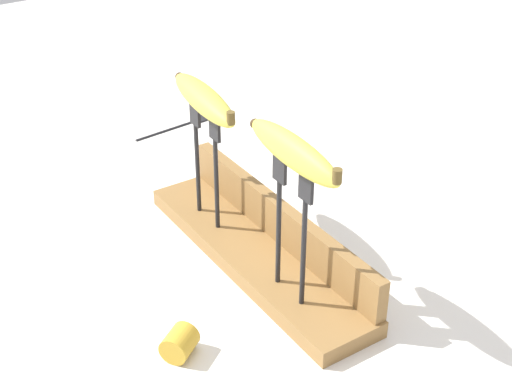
% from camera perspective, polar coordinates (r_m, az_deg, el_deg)
% --- Properties ---
extents(ground_plane, '(3.00, 3.00, 0.00)m').
position_cam_1_polar(ground_plane, '(1.15, 0.00, -5.36)').
color(ground_plane, silver).
extents(wooden_board, '(0.47, 0.11, 0.03)m').
position_cam_1_polar(wooden_board, '(1.15, 0.00, -4.84)').
color(wooden_board, olive).
rests_on(wooden_board, ground).
extents(board_backstop, '(0.46, 0.02, 0.06)m').
position_cam_1_polar(board_backstop, '(1.14, 1.88, -2.26)').
color(board_backstop, olive).
rests_on(board_backstop, wooden_board).
extents(fork_stand_left, '(0.08, 0.01, 0.19)m').
position_cam_1_polar(fork_stand_left, '(1.15, -3.81, 2.74)').
color(fork_stand_left, black).
rests_on(fork_stand_left, wooden_board).
extents(fork_stand_right, '(0.08, 0.01, 0.20)m').
position_cam_1_polar(fork_stand_right, '(0.99, 2.70, -2.17)').
color(fork_stand_right, black).
rests_on(fork_stand_right, wooden_board).
extents(banana_raised_left, '(0.20, 0.06, 0.04)m').
position_cam_1_polar(banana_raised_left, '(1.11, -3.98, 7.06)').
color(banana_raised_left, '#DBD147').
rests_on(banana_raised_left, fork_stand_left).
extents(banana_raised_right, '(0.20, 0.04, 0.04)m').
position_cam_1_polar(banana_raised_right, '(0.93, 2.85, 3.10)').
color(banana_raised_right, '#DBD147').
rests_on(banana_raised_right, fork_stand_right).
extents(fork_fallen_near, '(0.03, 0.18, 0.01)m').
position_cam_1_polar(fork_fallen_near, '(1.57, -5.44, 5.20)').
color(fork_fallen_near, black).
rests_on(fork_fallen_near, ground).
extents(banana_chunk_near, '(0.06, 0.06, 0.04)m').
position_cam_1_polar(banana_chunk_near, '(0.99, -5.80, -11.31)').
color(banana_chunk_near, gold).
rests_on(banana_chunk_near, ground).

